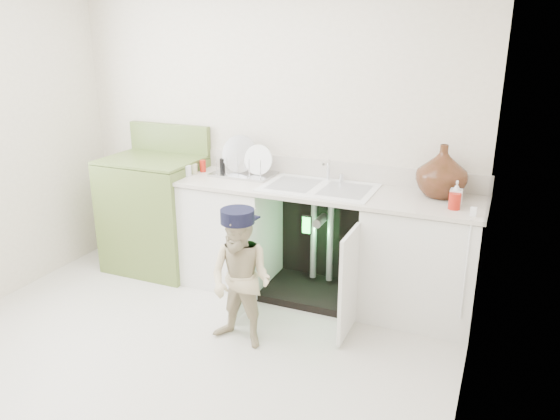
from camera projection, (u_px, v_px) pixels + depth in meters
name	position (u px, v px, depth m)	size (l,w,h in m)	color
ground	(177.00, 357.00, 3.58)	(3.50, 3.50, 0.00)	beige
room_shell	(164.00, 173.00, 3.19)	(6.00, 5.50, 1.26)	beige
counter_run	(323.00, 239.00, 4.27)	(2.44, 1.02, 1.28)	white
avocado_stove	(156.00, 212.00, 4.81)	(0.80, 0.65, 1.25)	olive
repair_worker	(241.00, 279.00, 3.60)	(0.54, 0.74, 0.96)	#C2B28B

